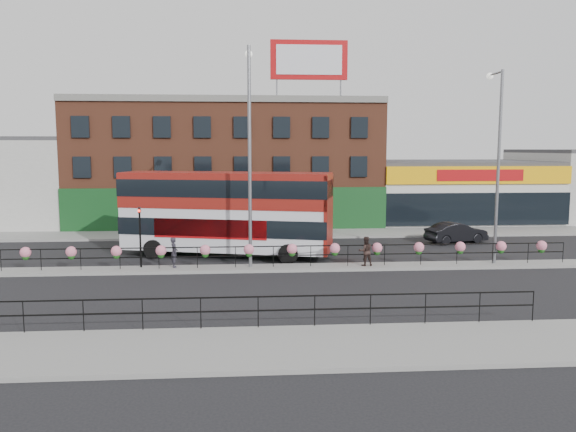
{
  "coord_description": "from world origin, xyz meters",
  "views": [
    {
      "loc": [
        -2.33,
        -29.26,
        6.41
      ],
      "look_at": [
        0.0,
        3.0,
        2.5
      ],
      "focal_mm": 35.0,
      "sensor_mm": 36.0,
      "label": 1
    }
  ],
  "objects": [
    {
      "name": "median",
      "position": [
        0.0,
        0.0,
        0.07
      ],
      "size": [
        60.0,
        1.6,
        0.15
      ],
      "primitive_type": "cube",
      "color": "gray",
      "rests_on": "ground"
    },
    {
      "name": "ground",
      "position": [
        0.0,
        0.0,
        0.0
      ],
      "size": [
        120.0,
        120.0,
        0.0
      ],
      "primitive_type": "plane",
      "color": "black",
      "rests_on": "ground"
    },
    {
      "name": "lamp_column_west",
      "position": [
        -2.21,
        0.42,
        6.97
      ],
      "size": [
        0.41,
        2.02,
        11.51
      ],
      "color": "slate",
      "rests_on": "median"
    },
    {
      "name": "south_pavement",
      "position": [
        0.0,
        -12.0,
        0.07
      ],
      "size": [
        60.0,
        4.0,
        0.15
      ],
      "primitive_type": "cube",
      "color": "gray",
      "rests_on": "ground"
    },
    {
      "name": "billboard",
      "position": [
        2.5,
        14.99,
        13.18
      ],
      "size": [
        6.0,
        0.29,
        4.4
      ],
      "color": "#A20A0C",
      "rests_on": "brick_building"
    },
    {
      "name": "pedestrian_a",
      "position": [
        -6.23,
        0.23,
        0.95
      ],
      "size": [
        0.78,
        0.68,
        1.6
      ],
      "primitive_type": "imported",
      "rotation": [
        0.0,
        0.0,
        1.84
      ],
      "color": "#282630",
      "rests_on": "median"
    },
    {
      "name": "north_pavement",
      "position": [
        0.0,
        12.0,
        0.07
      ],
      "size": [
        60.0,
        4.0,
        0.15
      ],
      "primitive_type": "cube",
      "color": "gray",
      "rests_on": "ground"
    },
    {
      "name": "median_railing",
      "position": [
        -0.0,
        0.0,
        1.05
      ],
      "size": [
        30.04,
        0.56,
        1.23
      ],
      "color": "black",
      "rests_on": "median"
    },
    {
      "name": "car",
      "position": [
        11.84,
        7.59,
        0.7
      ],
      "size": [
        3.66,
        5.01,
        1.4
      ],
      "primitive_type": "imported",
      "rotation": [
        0.0,
        0.0,
        1.84
      ],
      "color": "black",
      "rests_on": "ground"
    },
    {
      "name": "brick_building",
      "position": [
        -4.0,
        19.96,
        5.13
      ],
      "size": [
        25.0,
        12.21,
        10.3
      ],
      "color": "brown",
      "rests_on": "ground"
    },
    {
      "name": "traffic_light_median",
      "position": [
        -8.0,
        0.39,
        2.47
      ],
      "size": [
        0.15,
        0.28,
        3.65
      ],
      "color": "black",
      "rests_on": "median"
    },
    {
      "name": "supermarket",
      "position": [
        16.0,
        19.9,
        2.65
      ],
      "size": [
        15.0,
        12.25,
        5.3
      ],
      "color": "silver",
      "rests_on": "ground"
    },
    {
      "name": "south_railing",
      "position": [
        -2.0,
        -10.1,
        0.96
      ],
      "size": [
        20.04,
        0.05,
        1.12
      ],
      "color": "black",
      "rests_on": "south_pavement"
    },
    {
      "name": "yellow_line_inner",
      "position": [
        0.0,
        -9.7,
        0.01
      ],
      "size": [
        60.0,
        0.1,
        0.01
      ],
      "primitive_type": "cube",
      "color": "gold",
      "rests_on": "ground"
    },
    {
      "name": "lamp_column_east",
      "position": [
        11.16,
        0.41,
        6.33
      ],
      "size": [
        0.37,
        1.83,
        10.43
      ],
      "color": "slate",
      "rests_on": "median"
    },
    {
      "name": "double_decker_bus",
      "position": [
        -3.57,
        3.79,
        3.08
      ],
      "size": [
        12.7,
        5.99,
        5.01
      ],
      "color": "silver",
      "rests_on": "ground"
    },
    {
      "name": "yellow_line_outer",
      "position": [
        0.0,
        -9.88,
        0.01
      ],
      "size": [
        60.0,
        0.1,
        0.01
      ],
      "primitive_type": "cube",
      "color": "gold",
      "rests_on": "ground"
    },
    {
      "name": "pedestrian_b",
      "position": [
        3.94,
        -0.05,
        0.94
      ],
      "size": [
        0.9,
        0.77,
        1.58
      ],
      "primitive_type": "imported",
      "rotation": [
        0.0,
        0.0,
        3.25
      ],
      "color": "#2D1F1B",
      "rests_on": "median"
    }
  ]
}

